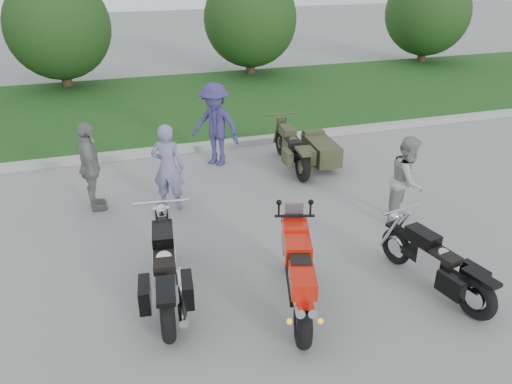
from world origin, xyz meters
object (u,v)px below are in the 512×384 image
object	(u,v)px
cruiser_left	(166,273)
cruiser_right	(439,266)
person_stripe	(168,167)
cruiser_sidecar	(309,150)
person_back	(90,167)
sportbike_red	(298,272)
person_denim	(215,125)
person_grey	(407,180)

from	to	relation	value
cruiser_left	cruiser_right	world-z (taller)	cruiser_left
cruiser_left	person_stripe	distance (m)	2.96
cruiser_right	person_stripe	xyz separation A→B (m)	(-3.32, 3.86, 0.44)
cruiser_sidecar	person_back	size ratio (longest dim) A/B	1.32
sportbike_red	cruiser_left	size ratio (longest dim) A/B	0.86
cruiser_sidecar	person_denim	xyz separation A→B (m)	(-2.01, 0.86, 0.55)
sportbike_red	person_stripe	xyz separation A→B (m)	(-1.21, 3.62, 0.26)
sportbike_red	cruiser_sidecar	xyz separation A→B (m)	(2.19, 4.70, -0.19)
cruiser_right	person_stripe	distance (m)	5.11
cruiser_sidecar	person_back	distance (m)	4.87
cruiser_left	cruiser_right	size ratio (longest dim) A/B	1.15
person_stripe	person_back	xyz separation A→B (m)	(-1.41, 0.42, 0.02)
cruiser_left	person_denim	distance (m)	5.21
cruiser_left	person_grey	distance (m)	4.70
cruiser_left	person_grey	size ratio (longest dim) A/B	1.50
person_stripe	person_denim	bearing A→B (deg)	-100.07
sportbike_red	cruiser_sidecar	bearing A→B (deg)	81.66
cruiser_left	person_back	distance (m)	3.46
person_denim	sportbike_red	bearing A→B (deg)	-46.00
sportbike_red	person_stripe	bearing A→B (deg)	125.13
cruiser_left	person_grey	world-z (taller)	person_grey
cruiser_sidecar	person_stripe	bearing A→B (deg)	-158.63
cruiser_sidecar	person_denim	size ratio (longest dim) A/B	1.20
sportbike_red	person_denim	distance (m)	5.57
person_grey	cruiser_right	bearing A→B (deg)	-153.45
person_denim	cruiser_sidecar	bearing A→B (deg)	22.84
sportbike_red	cruiser_right	size ratio (longest dim) A/B	0.99
person_grey	sportbike_red	bearing A→B (deg)	168.70
person_back	cruiser_left	bearing A→B (deg)	-168.76
sportbike_red	cruiser_left	bearing A→B (deg)	173.73
sportbike_red	person_back	size ratio (longest dim) A/B	1.21
person_stripe	cruiser_right	bearing A→B (deg)	156.32
sportbike_red	person_back	distance (m)	4.82
cruiser_right	cruiser_sidecar	size ratio (longest dim) A/B	0.92
person_denim	person_grey	bearing A→B (deg)	-8.65
cruiser_sidecar	person_stripe	distance (m)	3.60
cruiser_sidecar	person_denim	world-z (taller)	person_denim
sportbike_red	person_back	bearing A→B (deg)	139.58
sportbike_red	cruiser_sidecar	distance (m)	5.19
cruiser_sidecar	person_stripe	size ratio (longest dim) A/B	1.35
person_grey	cruiser_sidecar	bearing A→B (deg)	59.30
sportbike_red	cruiser_right	bearing A→B (deg)	10.05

